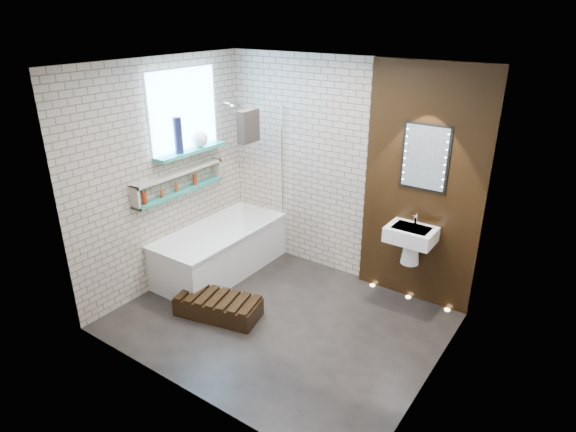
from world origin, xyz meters
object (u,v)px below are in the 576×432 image
Objects in this scene: led_mirror at (425,158)px; bathtub at (221,250)px; washbasin at (411,239)px; walnut_step at (218,307)px; bath_screen at (264,170)px.

bathtub is at bearing -160.22° from led_mirror.
washbasin is 0.88m from led_mirror.
bathtub reaches higher than walnut_step.
washbasin is 0.65× the size of walnut_step.
walnut_step is at bearing -50.20° from bathtub.
bathtub is at bearing 129.80° from walnut_step.
washbasin is at bearing -90.00° from led_mirror.
walnut_step is at bearing -135.33° from led_mirror.
bath_screen is 2.00× the size of led_mirror.
bath_screen is 1.89m from led_mirror.
bath_screen is at bearing 102.78° from walnut_step.
led_mirror reaches higher than washbasin.
led_mirror is at bearing 10.66° from bath_screen.
bath_screen reaches higher than walnut_step.
bath_screen is at bearing -174.22° from washbasin.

